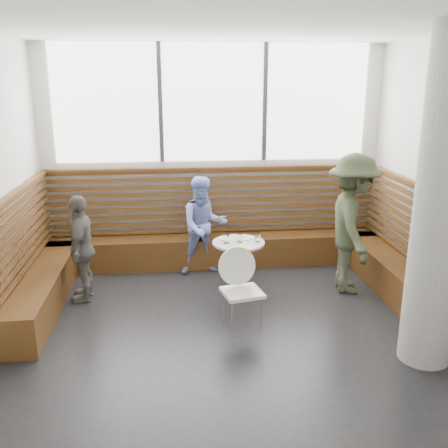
{
  "coord_description": "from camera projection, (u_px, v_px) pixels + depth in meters",
  "views": [
    {
      "loc": [
        -0.62,
        -4.82,
        2.71
      ],
      "look_at": [
        0.0,
        1.0,
        1.0
      ],
      "focal_mm": 40.0,
      "sensor_mm": 36.0,
      "label": 1
    }
  ],
  "objects": [
    {
      "name": "room",
      "position": [
        235.0,
        194.0,
        4.98
      ],
      "size": [
        5.0,
        5.0,
        3.2
      ],
      "color": "silver",
      "rests_on": "ground"
    },
    {
      "name": "booth",
      "position": [
        218.0,
        249.0,
        7.0
      ],
      "size": [
        5.0,
        2.5,
        1.44
      ],
      "color": "#442911",
      "rests_on": "ground"
    },
    {
      "name": "concrete_column",
      "position": [
        442.0,
        204.0,
        4.59
      ],
      "size": [
        0.5,
        0.5,
        3.2
      ],
      "primitive_type": "cylinder",
      "color": "gray",
      "rests_on": "ground"
    },
    {
      "name": "cafe_table",
      "position": [
        238.0,
        256.0,
        6.46
      ],
      "size": [
        0.67,
        0.67,
        0.69
      ],
      "color": "silver",
      "rests_on": "ground"
    },
    {
      "name": "cafe_chair",
      "position": [
        241.0,
        283.0,
        5.53
      ],
      "size": [
        0.43,
        0.43,
        0.91
      ],
      "rotation": [
        0.0,
        0.0,
        0.21
      ],
      "color": "white",
      "rests_on": "ground"
    },
    {
      "name": "adult_man",
      "position": [
        352.0,
        224.0,
        6.42
      ],
      "size": [
        0.84,
        1.26,
        1.82
      ],
      "primitive_type": "imported",
      "rotation": [
        0.0,
        0.0,
        1.42
      ],
      "color": "#383F2A",
      "rests_on": "ground"
    },
    {
      "name": "child_back",
      "position": [
        204.0,
        226.0,
        7.08
      ],
      "size": [
        0.76,
        0.64,
        1.41
      ],
      "primitive_type": "imported",
      "rotation": [
        0.0,
        0.0,
        0.17
      ],
      "color": "#8396E4",
      "rests_on": "ground"
    },
    {
      "name": "child_left",
      "position": [
        82.0,
        248.0,
        6.21
      ],
      "size": [
        0.35,
        0.8,
        1.36
      ],
      "primitive_type": "imported",
      "rotation": [
        0.0,
        0.0,
        -1.59
      ],
      "color": "#5C5953",
      "rests_on": "ground"
    },
    {
      "name": "plate_near",
      "position": [
        226.0,
        238.0,
        6.52
      ],
      "size": [
        0.21,
        0.21,
        0.01
      ],
      "primitive_type": "cylinder",
      "color": "white",
      "rests_on": "cafe_table"
    },
    {
      "name": "plate_far",
      "position": [
        245.0,
        238.0,
        6.54
      ],
      "size": [
        0.21,
        0.21,
        0.01
      ],
      "primitive_type": "cylinder",
      "color": "white",
      "rests_on": "cafe_table"
    },
    {
      "name": "glass_left",
      "position": [
        226.0,
        239.0,
        6.35
      ],
      "size": [
        0.07,
        0.07,
        0.12
      ],
      "primitive_type": "cylinder",
      "color": "white",
      "rests_on": "cafe_table"
    },
    {
      "name": "glass_mid",
      "position": [
        240.0,
        238.0,
        6.39
      ],
      "size": [
        0.07,
        0.07,
        0.11
      ],
      "primitive_type": "cylinder",
      "color": "white",
      "rests_on": "cafe_table"
    },
    {
      "name": "glass_right",
      "position": [
        258.0,
        237.0,
        6.41
      ],
      "size": [
        0.07,
        0.07,
        0.11
      ],
      "primitive_type": "cylinder",
      "color": "white",
      "rests_on": "cafe_table"
    },
    {
      "name": "menu_card",
      "position": [
        242.0,
        247.0,
        6.21
      ],
      "size": [
        0.22,
        0.16,
        0.0
      ],
      "primitive_type": "cube",
      "rotation": [
        0.0,
        0.0,
        -0.12
      ],
      "color": "#A5C64C",
      "rests_on": "cafe_table"
    }
  ]
}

